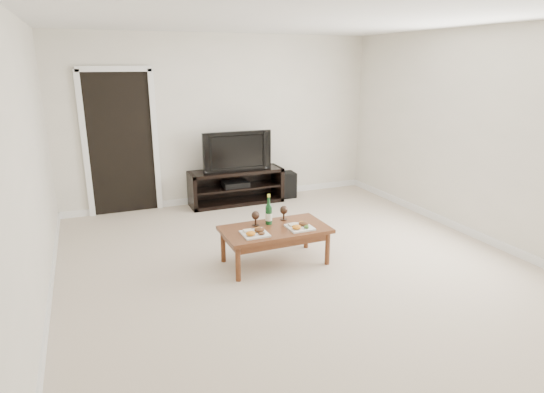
{
  "coord_description": "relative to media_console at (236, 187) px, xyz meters",
  "views": [
    {
      "loc": [
        -2.01,
        -4.16,
        2.18
      ],
      "look_at": [
        -0.11,
        0.45,
        0.7
      ],
      "focal_mm": 30.0,
      "sensor_mm": 36.0,
      "label": 1
    }
  ],
  "objects": [
    {
      "name": "floor",
      "position": [
        -0.12,
        -2.5,
        -0.28
      ],
      "size": [
        5.5,
        5.5,
        0.0
      ],
      "primitive_type": "plane",
      "color": "beige",
      "rests_on": "ground"
    },
    {
      "name": "back_wall",
      "position": [
        -0.12,
        0.27,
        1.02
      ],
      "size": [
        5.0,
        0.04,
        2.6
      ],
      "primitive_type": "cube",
      "color": "beige",
      "rests_on": "ground"
    },
    {
      "name": "ceiling",
      "position": [
        -0.12,
        -2.5,
        2.35
      ],
      "size": [
        5.0,
        5.5,
        0.04
      ],
      "primitive_type": "cube",
      "color": "white",
      "rests_on": "back_wall"
    },
    {
      "name": "doorway",
      "position": [
        -1.67,
        0.24,
        0.75
      ],
      "size": [
        0.9,
        0.02,
        2.05
      ],
      "primitive_type": "cube",
      "color": "black",
      "rests_on": "ground"
    },
    {
      "name": "media_console",
      "position": [
        0.0,
        0.0,
        0.0
      ],
      "size": [
        1.48,
        0.45,
        0.55
      ],
      "primitive_type": "cube",
      "color": "black",
      "rests_on": "ground"
    },
    {
      "name": "television",
      "position": [
        -0.0,
        0.0,
        0.59
      ],
      "size": [
        1.08,
        0.17,
        0.62
      ],
      "primitive_type": "imported",
      "rotation": [
        0.0,
        0.0,
        -0.02
      ],
      "color": "black",
      "rests_on": "media_console"
    },
    {
      "name": "av_receiver",
      "position": [
        -0.01,
        -0.01,
        0.05
      ],
      "size": [
        0.41,
        0.32,
        0.08
      ],
      "primitive_type": "cube",
      "rotation": [
        0.0,
        0.0,
        -0.04
      ],
      "color": "black",
      "rests_on": "media_console"
    },
    {
      "name": "subwoofer",
      "position": [
        0.89,
        0.03,
        -0.06
      ],
      "size": [
        0.29,
        0.29,
        0.42
      ],
      "primitive_type": "cube",
      "rotation": [
        0.0,
        0.0,
        -0.05
      ],
      "color": "black",
      "rests_on": "ground"
    },
    {
      "name": "coffee_table",
      "position": [
        -0.3,
        -2.31,
        -0.07
      ],
      "size": [
        1.18,
        0.65,
        0.42
      ],
      "primitive_type": "cube",
      "rotation": [
        0.0,
        0.0,
        0.01
      ],
      "color": "brown",
      "rests_on": "ground"
    },
    {
      "name": "plate_left",
      "position": [
        -0.58,
        -2.42,
        0.18
      ],
      "size": [
        0.27,
        0.27,
        0.07
      ],
      "primitive_type": "cube",
      "color": "white",
      "rests_on": "coffee_table"
    },
    {
      "name": "plate_right",
      "position": [
        -0.05,
        -2.43,
        0.18
      ],
      "size": [
        0.27,
        0.27,
        0.07
      ],
      "primitive_type": "cube",
      "color": "white",
      "rests_on": "coffee_table"
    },
    {
      "name": "wine_bottle",
      "position": [
        -0.32,
        -2.17,
        0.32
      ],
      "size": [
        0.07,
        0.07,
        0.35
      ],
      "primitive_type": "cylinder",
      "color": "#103D1A",
      "rests_on": "coffee_table"
    },
    {
      "name": "goblet_left",
      "position": [
        -0.47,
        -2.16,
        0.23
      ],
      "size": [
        0.09,
        0.09,
        0.17
      ],
      "primitive_type": null,
      "color": "#33241C",
      "rests_on": "coffee_table"
    },
    {
      "name": "goblet_right",
      "position": [
        -0.11,
        -2.11,
        0.23
      ],
      "size": [
        0.09,
        0.09,
        0.17
      ],
      "primitive_type": null,
      "color": "#33241C",
      "rests_on": "coffee_table"
    }
  ]
}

